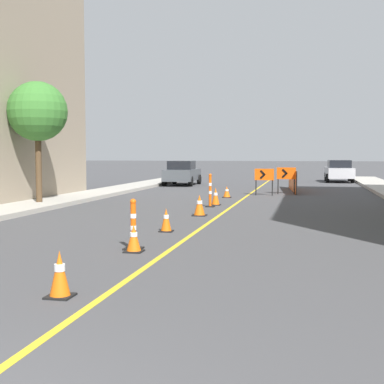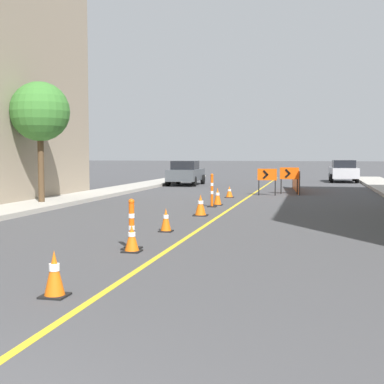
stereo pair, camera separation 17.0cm
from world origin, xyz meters
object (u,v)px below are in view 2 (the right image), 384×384
(arrow_barricade_primary, at_px, (267,176))
(street_tree_left_near, at_px, (40,112))
(traffic_cone_nearest, at_px, (54,274))
(traffic_cone_farthest, at_px, (229,192))
(parked_car_curb_mid, at_px, (343,171))
(delineator_post_front, at_px, (132,228))
(traffic_cone_second, at_px, (132,238))
(traffic_cone_fifth, at_px, (218,196))
(parked_car_curb_near, at_px, (186,173))
(arrow_barricade_secondary, at_px, (289,175))
(traffic_cone_fourth, at_px, (201,205))
(traffic_cone_third, at_px, (166,220))
(delineator_post_rear, at_px, (212,192))

(arrow_barricade_primary, xyz_separation_m, street_tree_left_near, (-8.16, -7.32, 2.71))
(traffic_cone_nearest, bearing_deg, traffic_cone_farthest, 90.72)
(traffic_cone_nearest, distance_m, parked_car_curb_mid, 33.79)
(traffic_cone_farthest, height_order, delineator_post_front, delineator_post_front)
(traffic_cone_second, bearing_deg, traffic_cone_fifth, 90.22)
(parked_car_curb_near, distance_m, parked_car_curb_mid, 12.03)
(traffic_cone_second, relative_size, arrow_barricade_secondary, 0.43)
(traffic_cone_second, relative_size, delineator_post_front, 0.53)
(traffic_cone_farthest, xyz_separation_m, delineator_post_front, (0.03, -13.87, 0.20))
(traffic_cone_fourth, bearing_deg, delineator_post_front, -91.47)
(arrow_barricade_secondary, bearing_deg, traffic_cone_nearest, -93.24)
(traffic_cone_second, distance_m, arrow_barricade_secondary, 17.23)
(traffic_cone_farthest, height_order, arrow_barricade_secondary, arrow_barricade_secondary)
(traffic_cone_third, relative_size, arrow_barricade_secondary, 0.46)
(traffic_cone_second, distance_m, traffic_cone_fourth, 6.70)
(delineator_post_front, height_order, parked_car_curb_mid, parked_car_curb_mid)
(traffic_cone_nearest, xyz_separation_m, traffic_cone_second, (-0.08, 3.58, -0.05))
(traffic_cone_second, relative_size, street_tree_left_near, 0.12)
(traffic_cone_second, distance_m, delineator_post_rear, 9.67)
(traffic_cone_nearest, height_order, parked_car_curb_mid, parked_car_curb_mid)
(arrow_barricade_secondary, relative_size, street_tree_left_near, 0.29)
(traffic_cone_nearest, xyz_separation_m, parked_car_curb_mid, (5.72, 33.30, 0.47))
(traffic_cone_fifth, relative_size, parked_car_curb_near, 0.16)
(traffic_cone_fifth, relative_size, parked_car_curb_mid, 0.16)
(traffic_cone_second, height_order, traffic_cone_fourth, traffic_cone_fourth)
(traffic_cone_third, bearing_deg, traffic_cone_nearest, -88.48)
(traffic_cone_fifth, bearing_deg, parked_car_curb_near, 108.77)
(traffic_cone_second, bearing_deg, delineator_post_rear, 90.72)
(traffic_cone_fifth, xyz_separation_m, parked_car_curb_near, (-4.42, 13.00, 0.45))
(traffic_cone_fourth, relative_size, parked_car_curb_mid, 0.16)
(traffic_cone_nearest, relative_size, delineator_post_rear, 0.52)
(delineator_post_rear, bearing_deg, traffic_cone_second, -89.28)
(delineator_post_front, bearing_deg, delineator_post_rear, 90.08)
(arrow_barricade_primary, bearing_deg, delineator_post_rear, -101.81)
(parked_car_curb_near, bearing_deg, delineator_post_front, -81.43)
(traffic_cone_fifth, height_order, delineator_post_front, delineator_post_front)
(traffic_cone_third, xyz_separation_m, parked_car_curb_near, (-4.37, 20.48, 0.49))
(traffic_cone_fourth, height_order, parked_car_curb_near, parked_car_curb_near)
(traffic_cone_fourth, distance_m, delineator_post_rear, 2.99)
(traffic_cone_fifth, height_order, street_tree_left_near, street_tree_left_near)
(delineator_post_front, height_order, parked_car_curb_near, parked_car_curb_near)
(traffic_cone_fourth, distance_m, parked_car_curb_near, 17.35)
(traffic_cone_fourth, relative_size, delineator_post_front, 0.65)
(traffic_cone_farthest, relative_size, parked_car_curb_mid, 0.12)
(traffic_cone_fifth, xyz_separation_m, delineator_post_rear, (-0.08, -0.77, 0.22))
(traffic_cone_fourth, bearing_deg, arrow_barricade_secondary, 76.76)
(traffic_cone_farthest, height_order, parked_car_curb_mid, parked_car_curb_mid)
(traffic_cone_fifth, relative_size, delineator_post_front, 0.64)
(traffic_cone_third, bearing_deg, parked_car_curb_near, 102.04)
(delineator_post_rear, xyz_separation_m, arrow_barricade_secondary, (2.61, 7.36, 0.41))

